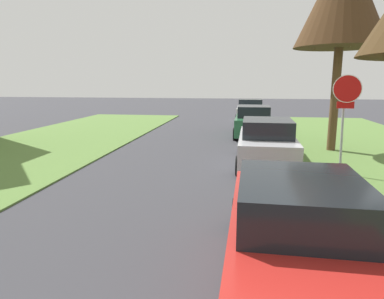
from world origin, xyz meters
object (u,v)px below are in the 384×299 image
(parked_sedan_white, at_px, (250,111))
(parked_sedan_silver, at_px, (266,144))
(stop_sign_far, at_px, (346,103))
(parked_sedan_green, at_px, (253,122))
(parked_sedan_red, at_px, (297,234))

(parked_sedan_white, bearing_deg, parked_sedan_silver, -88.68)
(stop_sign_far, distance_m, parked_sedan_white, 14.80)
(parked_sedan_silver, xyz_separation_m, parked_sedan_green, (-0.27, 6.43, 0.00))
(parked_sedan_white, bearing_deg, parked_sedan_green, -89.66)
(parked_sedan_red, height_order, parked_sedan_white, same)
(stop_sign_far, relative_size, parked_sedan_silver, 0.67)
(parked_sedan_green, relative_size, parked_sedan_white, 1.00)
(parked_sedan_red, relative_size, parked_sedan_silver, 1.00)
(stop_sign_far, distance_m, parked_sedan_red, 6.55)
(stop_sign_far, relative_size, parked_sedan_white, 0.67)
(parked_sedan_green, bearing_deg, parked_sedan_red, -89.03)
(parked_sedan_red, height_order, parked_sedan_green, same)
(parked_sedan_white, bearing_deg, parked_sedan_red, -89.25)
(parked_sedan_red, height_order, parked_sedan_silver, same)
(parked_sedan_green, bearing_deg, stop_sign_far, -72.45)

